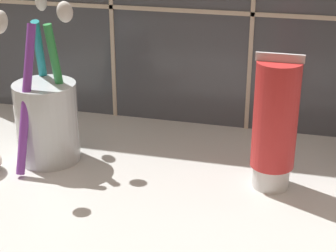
# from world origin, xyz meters

# --- Properties ---
(sink_counter) EXTENTS (0.70, 0.36, 0.02)m
(sink_counter) POSITION_xyz_m (0.00, 0.00, 0.01)
(sink_counter) COLOR silver
(sink_counter) RESTS_ON ground
(toothbrush_cup) EXTENTS (0.07, 0.14, 0.18)m
(toothbrush_cup) POSITION_xyz_m (-0.18, 0.03, 0.07)
(toothbrush_cup) COLOR silver
(toothbrush_cup) RESTS_ON sink_counter
(toothpaste_tube) EXTENTS (0.05, 0.04, 0.14)m
(toothpaste_tube) POSITION_xyz_m (0.06, 0.03, 0.09)
(toothpaste_tube) COLOR white
(toothpaste_tube) RESTS_ON sink_counter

